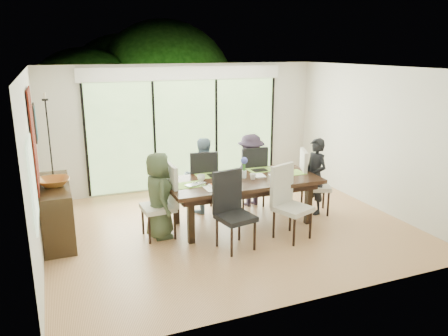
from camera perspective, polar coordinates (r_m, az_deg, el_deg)
name	(u,v)px	position (r m, az deg, el deg)	size (l,w,h in m)	color
floor	(229,227)	(7.67, 0.70, -7.72)	(6.00, 5.00, 0.01)	#9C653E
ceiling	(230,68)	(7.06, 0.77, 12.95)	(6.00, 5.00, 0.01)	white
wall_back	(185,127)	(9.56, -5.07, 5.35)	(6.00, 0.02, 2.70)	silver
wall_front	(314,198)	(5.11, 11.63, -3.82)	(6.00, 0.02, 2.70)	white
wall_left	(33,169)	(6.72, -23.68, -0.17)	(0.02, 5.00, 2.70)	beige
wall_right	(375,138)	(8.82, 19.14, 3.72)	(0.02, 5.00, 2.70)	silver
glass_doors	(186,134)	(9.55, -4.98, 4.43)	(4.20, 0.02, 2.30)	#598C3F
blinds_header	(185,73)	(9.39, -5.14, 12.24)	(4.40, 0.06, 0.28)	white
mullion_a	(86,142)	(9.17, -17.62, 3.31)	(0.05, 0.04, 2.30)	black
mullion_b	(155,137)	(9.37, -9.06, 4.08)	(0.05, 0.04, 2.30)	black
mullion_c	(216,132)	(9.77, -1.02, 4.73)	(0.05, 0.04, 2.30)	black
mullion_d	(272,128)	(10.34, 6.28, 5.23)	(0.05, 0.04, 2.30)	black
side_window	(33,182)	(5.53, -23.66, -1.73)	(0.02, 0.90, 1.00)	#8CAD7F
deck	(176,178)	(10.72, -6.28, -1.28)	(6.00, 1.80, 0.10)	brown
rail_top	(167,147)	(11.32, -7.47, 2.71)	(6.00, 0.08, 0.06)	brown
foliage_left	(88,111)	(11.85, -17.38, 7.09)	(3.20, 3.20, 3.20)	#14380F
foliage_mid	(165,92)	(12.76, -7.75, 9.81)	(4.00, 4.00, 4.00)	#14380F
foliage_right	(234,111)	(12.64, 1.25, 7.43)	(2.80, 2.80, 2.80)	#14380F
foliage_far	(126,97)	(13.25, -12.72, 9.00)	(3.60, 3.60, 3.60)	#14380F
table_top	(242,181)	(7.55, 2.43, -1.66)	(2.65, 1.21, 0.07)	black
table_apron	(242,186)	(7.58, 2.42, -2.37)	(2.43, 0.99, 0.11)	black
table_leg_fl	(191,221)	(6.94, -4.35, -6.86)	(0.10, 0.10, 0.76)	black
table_leg_fr	(308,203)	(7.82, 10.96, -4.52)	(0.10, 0.10, 0.76)	black
table_leg_bl	(176,203)	(7.72, -6.29, -4.59)	(0.10, 0.10, 0.76)	black
table_leg_br	(284,189)	(8.51, 7.86, -2.73)	(0.10, 0.10, 0.76)	black
chair_left_end	(158,202)	(7.15, -8.65, -4.39)	(0.51, 0.51, 1.21)	beige
chair_right_end	(316,181)	(8.31, 11.90, -1.73)	(0.51, 0.51, 1.21)	beige
chair_far_left	(202,180)	(8.20, -2.90, -1.64)	(0.51, 0.51, 1.21)	black
chair_far_right	(250,175)	(8.56, 3.44, -0.91)	(0.51, 0.51, 1.21)	black
chair_near_left	(236,211)	(6.66, 1.55, -5.70)	(0.51, 0.51, 1.21)	black
chair_near_right	(293,203)	(7.10, 9.01, -4.55)	(0.51, 0.51, 1.21)	beige
person_left_end	(159,195)	(7.12, -8.53, -3.57)	(0.66, 0.42, 1.42)	#3C4A31
person_right_end	(315,176)	(8.27, 11.82, -1.06)	(0.66, 0.42, 1.42)	black
person_far_left	(202,175)	(8.15, -2.86, -0.97)	(0.66, 0.42, 1.42)	#7B9BB2
person_far_right	(251,170)	(8.52, 3.51, -0.27)	(0.66, 0.42, 1.42)	#2A2131
placemat_left	(190,185)	(7.21, -4.47, -2.20)	(0.49, 0.35, 0.01)	#8ABE44
placemat_right	(290,173)	(7.96, 8.68, -0.64)	(0.49, 0.35, 0.01)	#7FB33F
placemat_far_l	(210,175)	(7.73, -1.83, -0.96)	(0.49, 0.35, 0.01)	#8FC044
placemat_far_r	(261,170)	(8.11, 4.82, -0.22)	(0.49, 0.35, 0.01)	#86B942
placemat_paper	(219,187)	(7.07, -0.64, -2.52)	(0.49, 0.35, 0.01)	white
tablet_far_l	(216,175)	(7.72, -1.01, -0.91)	(0.29, 0.20, 0.01)	black
tablet_far_r	(259,170)	(8.05, 4.66, -0.28)	(0.26, 0.19, 0.01)	black
papers	(280,175)	(7.80, 7.28, -0.94)	(0.33, 0.24, 0.00)	white
platter_base	(219,186)	(7.06, -0.64, -2.39)	(0.29, 0.29, 0.03)	white
platter_snacks	(219,185)	(7.06, -0.64, -2.24)	(0.22, 0.22, 0.02)	#C35516
vase	(244,174)	(7.58, 2.63, -0.80)	(0.09, 0.09, 0.13)	silver
hyacinth_stems	(244,167)	(7.55, 2.64, 0.17)	(0.04, 0.04, 0.18)	#337226
hyacinth_blooms	(244,161)	(7.52, 2.65, 0.98)	(0.12, 0.12, 0.12)	#4952B7
laptop	(198,185)	(7.15, -3.47, -2.25)	(0.36, 0.23, 0.03)	silver
cup_a	(201,178)	(7.41, -2.99, -1.29)	(0.14, 0.14, 0.11)	white
cup_b	(253,177)	(7.50, 3.79, -1.12)	(0.11, 0.11, 0.10)	white
cup_c	(281,170)	(7.96, 7.40, -0.23)	(0.14, 0.14, 0.11)	white
book	(254,176)	(7.68, 3.98, -1.04)	(0.18, 0.25, 0.02)	white
sideboard	(57,211)	(7.60, -20.99, -5.25)	(0.46, 1.63, 0.92)	black
bowl	(54,182)	(7.34, -21.35, -1.71)	(0.49, 0.49, 0.12)	#985B21
candlestick_base	(53,177)	(7.79, -21.39, -1.08)	(0.10, 0.10, 0.04)	black
candlestick_shaft	(49,139)	(7.64, -21.86, 3.55)	(0.02, 0.02, 1.28)	black
candlestick_pan	(45,100)	(7.55, -22.34, 8.26)	(0.10, 0.10, 0.03)	black
candle	(45,96)	(7.54, -22.38, 8.72)	(0.04, 0.04, 0.10)	silver
tapestry	(34,140)	(7.04, -23.60, 3.42)	(0.02, 1.00, 1.50)	maroon
art_frame	(35,123)	(8.31, -23.48, 5.43)	(0.03, 0.55, 0.65)	black
art_canvas	(36,123)	(8.31, -23.34, 5.45)	(0.01, 0.45, 0.55)	#18414D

